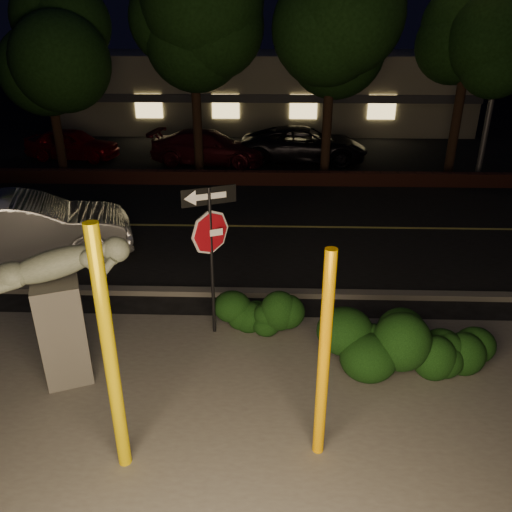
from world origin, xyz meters
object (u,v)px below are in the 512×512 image
Objects in this scene: yellow_pole_right at (324,360)px; silver_sedan at (24,229)px; yellow_pole_left at (110,357)px; parked_car_darkred at (209,147)px; parked_car_dark at (304,145)px; signpost at (211,233)px; parked_car_red at (72,144)px; sculpture at (60,300)px.

yellow_pole_right is 8.98m from silver_sedan.
parked_car_darkred is at bearing 92.86° from yellow_pole_left.
silver_sedan is at bearing 147.50° from parked_car_dark.
silver_sedan is 0.94× the size of parked_car_dark.
signpost is 0.59× the size of parked_car_darkred.
yellow_pole_left is 1.13× the size of yellow_pole_right.
yellow_pole_left is 0.71× the size of parked_car_darkred.
parked_car_red is (-6.84, 16.68, -1.03)m from yellow_pole_left.
yellow_pole_left is 3.29m from signpost.
sculpture is at bearing -174.63° from parked_car_darkred.
parked_car_darkred is (6.04, -0.62, 0.03)m from parked_car_red.
parked_car_darkred is at bearing 100.37° from parked_car_dark.
sculpture is 0.49× the size of parked_car_darkred.
signpost is at bearing -142.88° from parked_car_red.
sculpture is 0.44× the size of parked_car_dark.
signpost is 5.96m from silver_sedan.
signpost is at bearing 172.81° from parked_car_dark.
parked_car_red is at bearing 92.42° from parked_car_dark.
signpost is 13.69m from parked_car_dark.
yellow_pole_left reaches higher than sculpture.
signpost is 15.60m from parked_car_red.
parked_car_darkred is at bearing -38.25° from silver_sedan.
yellow_pole_right is 0.57× the size of parked_car_dark.
yellow_pole_right reaches higher than signpost.
sculpture is 15.92m from parked_car_red.
yellow_pole_right is 1.06× the size of signpost.
sculpture is 0.60× the size of parked_car_red.
parked_car_red is 10.08m from parked_car_dark.
yellow_pole_right is (2.57, 0.29, -0.20)m from yellow_pole_left.
signpost reaches higher than parked_car_dark.
yellow_pole_right is at bearing -179.42° from parked_car_dark.
parked_car_darkred is (-3.37, 15.77, -0.81)m from yellow_pole_right.
signpost is 1.20× the size of sculpture.
parked_car_dark is (4.58, 14.83, -0.72)m from sculpture.
yellow_pole_right is at bearing -142.64° from parked_car_red.
signpost is at bearing 120.98° from yellow_pole_right.
yellow_pole_right is 0.60× the size of silver_sedan.
parked_car_dark is at bearing -75.06° from parked_car_darkred.
parked_car_darkred is 4.08m from parked_car_dark.
parked_car_red is (-9.40, 16.39, -0.83)m from yellow_pole_right.
yellow_pole_left reaches higher than yellow_pole_right.
signpost is (0.84, 3.17, 0.32)m from yellow_pole_left.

